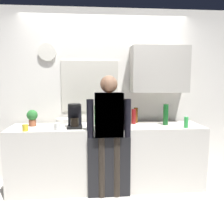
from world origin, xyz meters
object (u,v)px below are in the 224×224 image
bottle_green_wine (166,115)px  bottle_red_vinegar (134,116)px  coffee_maker (75,117)px  bottle_amber_beer (136,115)px  cup_yellow_cup (25,128)px  cup_white_mug (57,127)px  potted_plant (32,117)px  mixing_bowl (63,121)px  person_guest (109,126)px  dish_soap (186,122)px  bottle_clear_soda (97,115)px  person_at_sink (109,126)px

bottle_green_wine → bottle_red_vinegar: 0.46m
coffee_maker → bottle_amber_beer: (0.90, 0.29, -0.03)m
cup_yellow_cup → cup_white_mug: size_ratio=0.89×
bottle_green_wine → cup_white_mug: size_ratio=3.16×
cup_yellow_cup → bottle_green_wine: bearing=7.4°
coffee_maker → potted_plant: 0.63m
bottle_green_wine → bottle_red_vinegar: size_ratio=1.36×
mixing_bowl → person_guest: (0.63, -0.52, 0.01)m
coffee_maker → dish_soap: size_ratio=1.83×
bottle_red_vinegar → potted_plant: (-1.45, -0.03, 0.02)m
bottle_clear_soda → cup_white_mug: (-0.53, -0.33, -0.09)m
bottle_amber_beer → cup_yellow_cup: (-1.51, -0.45, -0.07)m
potted_plant → mixing_bowl: bearing=17.0°
bottle_clear_soda → potted_plant: size_ratio=1.22×
bottle_clear_soda → potted_plant: 0.92m
bottle_red_vinegar → mixing_bowl: size_ratio=1.00×
bottle_green_wine → bottle_amber_beer: bearing=152.6°
potted_plant → dish_soap: (2.11, -0.32, -0.05)m
coffee_maker → person_guest: size_ratio=0.21×
cup_white_mug → dish_soap: dish_soap is taller
cup_white_mug → person_at_sink: size_ratio=0.06×
dish_soap → person_at_sink: (-1.06, -0.08, -0.03)m
dish_soap → bottle_amber_beer: bearing=144.4°
coffee_maker → bottle_red_vinegar: size_ratio=1.50×
mixing_bowl → person_guest: person_guest is taller
bottle_clear_soda → person_guest: size_ratio=0.17×
cup_white_mug → dish_soap: 1.73m
person_at_sink → bottle_clear_soda: bearing=99.1°
mixing_bowl → dish_soap: dish_soap is taller
bottle_amber_beer → potted_plant: same height
bottle_amber_beer → dish_soap: 0.75m
coffee_maker → bottle_amber_beer: 0.94m
dish_soap → person_at_sink: bearing=-175.8°
coffee_maker → person_at_sink: (0.45, -0.22, -0.09)m
coffee_maker → cup_white_mug: (-0.22, -0.14, -0.10)m
bottle_clear_soda → mixing_bowl: bottle_clear_soda is taller
bottle_green_wine → cup_white_mug: 1.53m
bottle_amber_beer → bottle_red_vinegar: bearing=-119.7°
coffee_maker → cup_white_mug: coffee_maker is taller
cup_yellow_cup → person_guest: size_ratio=0.05×
bottle_clear_soda → dish_soap: bottle_clear_soda is taller
coffee_maker → bottle_red_vinegar: coffee_maker is taller
cup_yellow_cup → dish_soap: 2.13m
bottle_green_wine → person_guest: person_guest is taller
cup_yellow_cup → person_guest: (1.07, -0.06, 0.01)m
bottle_clear_soda → bottle_red_vinegar: bearing=2.2°
coffee_maker → bottle_clear_soda: size_ratio=1.18×
bottle_green_wine → person_at_sink: (-0.85, -0.31, -0.10)m
coffee_maker → person_at_sink: person_at_sink is taller
bottle_red_vinegar → person_at_sink: bearing=-133.0°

